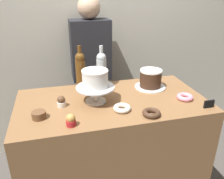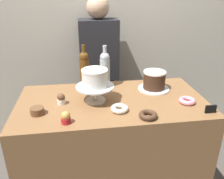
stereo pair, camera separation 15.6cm
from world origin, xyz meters
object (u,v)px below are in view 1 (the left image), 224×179
wine_bottle_amber (81,69)px  donut_pink (185,97)px  white_layer_cake (95,78)px  chocolate_round_cake (151,78)px  cake_stand_pedestal (95,91)px  cookie_stack (39,115)px  cupcake_caramel (71,120)px  wine_bottle_clear (102,69)px  price_sign_chalkboard (209,104)px  barista_figure (92,79)px  cupcake_chocolate (61,102)px  donut_chocolate (151,113)px  donut_sugar (122,108)px

wine_bottle_amber → donut_pink: wine_bottle_amber is taller
white_layer_cake → chocolate_round_cake: 0.48m
cake_stand_pedestal → cookie_stack: cake_stand_pedestal is taller
cookie_stack → wine_bottle_amber: bearing=53.2°
cake_stand_pedestal → cupcake_caramel: bearing=-126.4°
wine_bottle_clear → cookie_stack: bearing=-141.3°
price_sign_chalkboard → wine_bottle_amber: bearing=144.0°
cookie_stack → barista_figure: bearing=61.5°
cupcake_caramel → barista_figure: barista_figure is taller
cupcake_chocolate → cookie_stack: 0.18m
wine_bottle_amber → price_sign_chalkboard: bearing=-36.0°
donut_pink → cookie_stack: size_ratio=1.33×
wine_bottle_amber → donut_pink: size_ratio=2.91×
chocolate_round_cake → cookie_stack: bearing=-162.2°
white_layer_cake → donut_chocolate: size_ratio=1.54×
donut_sugar → cupcake_caramel: bearing=-163.5°
donut_chocolate → white_layer_cake: bearing=138.2°
barista_figure → wine_bottle_amber: bearing=-109.2°
cupcake_caramel → donut_sugar: bearing=16.5°
wine_bottle_amber → cupcake_caramel: size_ratio=4.38×
donut_sugar → wine_bottle_clear: bearing=96.4°
cupcake_chocolate → cupcake_caramel: bearing=-81.0°
wine_bottle_amber → cupcake_caramel: bearing=-103.5°
cupcake_chocolate → donut_chocolate: bearing=-25.9°
cupcake_chocolate → price_sign_chalkboard: 0.95m
donut_sugar → cookie_stack: 0.51m
chocolate_round_cake → price_sign_chalkboard: bearing=-59.3°
wine_bottle_amber → price_sign_chalkboard: wine_bottle_amber is taller
wine_bottle_amber → cupcake_chocolate: 0.35m
donut_sugar → cookie_stack: cookie_stack is taller
barista_figure → white_layer_cake: bearing=-97.3°
cake_stand_pedestal → cupcake_chocolate: size_ratio=3.45×
chocolate_round_cake → cupcake_chocolate: 0.70m
chocolate_round_cake → donut_sugar: (-0.32, -0.29, -0.06)m
cake_stand_pedestal → donut_chocolate: (0.29, -0.26, -0.06)m
wine_bottle_clear → cupcake_caramel: size_ratio=4.38×
wine_bottle_clear → wine_bottle_amber: same height
chocolate_round_cake → price_sign_chalkboard: 0.47m
wine_bottle_clear → white_layer_cake: bearing=-111.4°
cake_stand_pedestal → donut_chocolate: size_ratio=2.29×
wine_bottle_clear → wine_bottle_amber: bearing=165.0°
white_layer_cake → donut_chocolate: white_layer_cake is taller
donut_pink → price_sign_chalkboard: 0.17m
wine_bottle_amber → cookie_stack: size_ratio=3.87×
wine_bottle_clear → cupcake_chocolate: (-0.32, -0.25, -0.11)m
white_layer_cake → cupcake_chocolate: size_ratio=2.32×
wine_bottle_amber → donut_sugar: 0.50m
cupcake_caramel → donut_chocolate: 0.48m
wine_bottle_amber → cookie_stack: wine_bottle_amber is taller
price_sign_chalkboard → cake_stand_pedestal: bearing=159.2°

